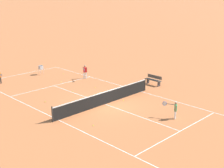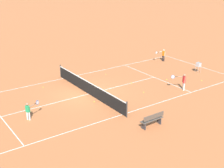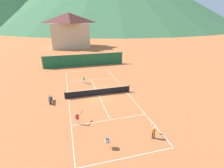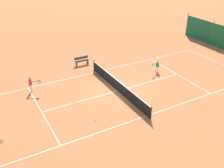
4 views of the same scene
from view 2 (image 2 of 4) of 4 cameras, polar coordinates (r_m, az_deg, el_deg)
The scene contains 15 objects.
ground_plane at distance 22.90m, azimuth -4.26°, elevation -1.84°, with size 600.00×600.00×0.00m, color #BC6638.
court_line_markings at distance 22.90m, azimuth -4.26°, elevation -1.83°, with size 8.25×23.85×0.01m.
tennis_net at distance 22.71m, azimuth -4.30°, elevation -0.68°, with size 9.18×0.08×1.06m.
player_far_service at distance 23.92m, azimuth 12.93°, elevation 0.59°, with size 0.85×0.88×1.28m.
player_far_baseline at distance 19.57m, azimuth -15.02°, elevation -4.55°, with size 0.46×0.98×1.12m.
player_near_service at distance 30.93m, azimuth 9.33°, elevation 5.38°, with size 0.41×0.99×1.19m.
tennis_ball_by_net_left at distance 24.88m, azimuth 3.58°, elevation 0.16°, with size 0.07×0.07×0.07m, color #CCE033.
tennis_ball_by_net_right at distance 26.85m, azimuth -1.11°, elevation 1.78°, with size 0.07×0.07×0.07m, color #CCE033.
tennis_ball_mid_court at distance 24.60m, azimuth -12.48°, elevation -0.57°, with size 0.07×0.07×0.07m, color #CCE033.
tennis_ball_service_box at distance 26.41m, azimuth 16.10°, elevation 0.59°, with size 0.07×0.07×0.07m, color #CCE033.
tennis_ball_alley_right at distance 26.05m, azimuth 9.97°, elevation 0.84°, with size 0.07×0.07×0.07m, color #CCE033.
tennis_ball_far_corner at distance 23.15m, azimuth 5.81°, elevation -1.55°, with size 0.07×0.07×0.07m, color #CCE033.
tennis_ball_near_corner at distance 21.50m, azimuth -3.28°, elevation -3.29°, with size 0.07×0.07×0.07m, color #CCE033.
ball_hopper at distance 28.27m, azimuth 15.53°, elevation 3.33°, with size 0.36×0.36×0.89m.
courtside_bench at distance 18.34m, azimuth 7.36°, elevation -6.49°, with size 0.36×1.50×0.84m.
Camera 2 is at (-18.22, 10.69, 8.84)m, focal length 50.00 mm.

